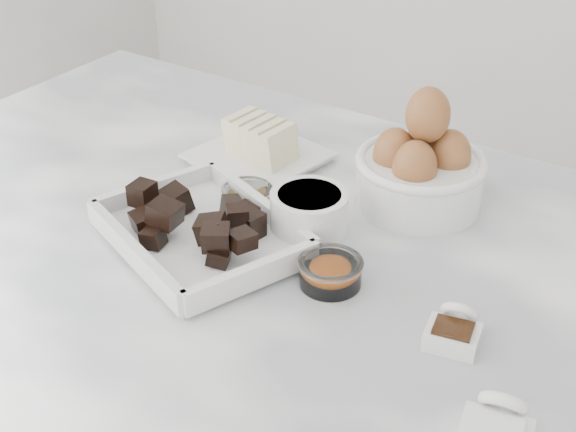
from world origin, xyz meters
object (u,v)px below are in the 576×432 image
(vanilla_spoon, at_px, (454,330))
(salt_spoon, at_px, (497,429))
(chocolate_dish, at_px, (200,226))
(butter_plate, at_px, (257,147))
(egg_bowl, at_px, (421,167))
(honey_bowl, at_px, (247,197))
(zest_bowl, at_px, (330,271))
(sugar_ramekin, at_px, (309,212))

(vanilla_spoon, relative_size, salt_spoon, 0.87)
(chocolate_dish, bearing_deg, butter_plate, 107.40)
(egg_bowl, distance_m, honey_bowl, 0.22)
(honey_bowl, height_order, salt_spoon, salt_spoon)
(egg_bowl, bearing_deg, chocolate_dish, -127.02)
(egg_bowl, bearing_deg, zest_bowl, -91.15)
(vanilla_spoon, distance_m, salt_spoon, 0.13)
(chocolate_dish, height_order, honey_bowl, chocolate_dish)
(honey_bowl, distance_m, vanilla_spoon, 0.33)
(egg_bowl, xyz_separation_m, honey_bowl, (-0.17, -0.13, -0.04))
(sugar_ramekin, bearing_deg, chocolate_dish, -136.49)
(chocolate_dish, distance_m, salt_spoon, 0.41)
(chocolate_dish, xyz_separation_m, sugar_ramekin, (0.09, 0.09, 0.01))
(butter_plate, height_order, vanilla_spoon, butter_plate)
(chocolate_dish, relative_size, salt_spoon, 3.55)
(chocolate_dish, relative_size, egg_bowl, 1.74)
(sugar_ramekin, xyz_separation_m, zest_bowl, (0.07, -0.07, -0.01))
(sugar_ramekin, bearing_deg, vanilla_spoon, -20.98)
(butter_plate, distance_m, zest_bowl, 0.30)
(vanilla_spoon, height_order, salt_spoon, salt_spoon)
(sugar_ramekin, xyz_separation_m, egg_bowl, (0.08, 0.14, 0.02))
(butter_plate, distance_m, honey_bowl, 0.12)
(butter_plate, relative_size, zest_bowl, 2.54)
(zest_bowl, relative_size, vanilla_spoon, 1.03)
(egg_bowl, bearing_deg, honey_bowl, -144.00)
(chocolate_dish, bearing_deg, sugar_ramekin, 43.51)
(honey_bowl, bearing_deg, egg_bowl, 36.00)
(butter_plate, xyz_separation_m, sugar_ramekin, (0.16, -0.11, 0.01))
(chocolate_dish, distance_m, sugar_ramekin, 0.13)
(sugar_ramekin, relative_size, zest_bowl, 1.28)
(egg_bowl, relative_size, vanilla_spoon, 2.34)
(egg_bowl, bearing_deg, vanilla_spoon, -56.74)
(zest_bowl, bearing_deg, vanilla_spoon, -5.28)
(zest_bowl, bearing_deg, sugar_ramekin, 135.40)
(egg_bowl, height_order, zest_bowl, egg_bowl)
(salt_spoon, bearing_deg, chocolate_dish, 166.19)
(honey_bowl, bearing_deg, chocolate_dish, -87.70)
(salt_spoon, bearing_deg, butter_plate, 146.93)
(egg_bowl, bearing_deg, salt_spoon, -54.79)
(zest_bowl, height_order, salt_spoon, salt_spoon)
(chocolate_dish, xyz_separation_m, butter_plate, (-0.06, 0.20, -0.00))
(vanilla_spoon, bearing_deg, zest_bowl, 174.72)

